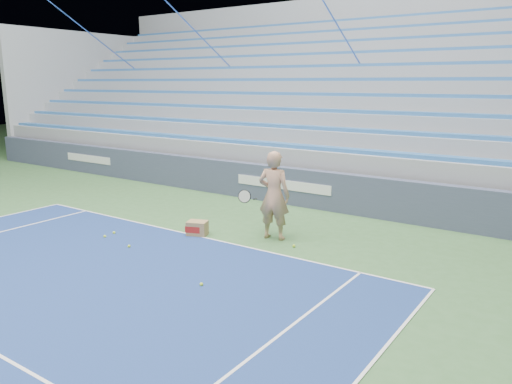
{
  "coord_description": "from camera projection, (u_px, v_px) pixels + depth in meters",
  "views": [
    {
      "loc": [
        7.54,
        3.4,
        3.56
      ],
      "look_at": [
        1.36,
        12.38,
        1.15
      ],
      "focal_mm": 35.0,
      "sensor_mm": 36.0,
      "label": 1
    }
  ],
  "objects": [
    {
      "name": "tennis_ball_4",
      "position": [
        201.0,
        284.0,
        8.88
      ],
      "size": [
        0.07,
        0.07,
        0.07
      ],
      "primitive_type": "sphere",
      "color": "#C5EC30",
      "rests_on": "ground"
    },
    {
      "name": "tennis_player",
      "position": [
        274.0,
        195.0,
        11.38
      ],
      "size": [
        1.02,
        0.92,
        2.06
      ],
      "color": "tan",
      "rests_on": "ground"
    },
    {
      "name": "tennis_ball_3",
      "position": [
        114.0,
        233.0,
        11.93
      ],
      "size": [
        0.07,
        0.07,
        0.07
      ],
      "primitive_type": "sphere",
      "color": "#C5EC30",
      "rests_on": "ground"
    },
    {
      "name": "tennis_ball_0",
      "position": [
        129.0,
        246.0,
        10.95
      ],
      "size": [
        0.07,
        0.07,
        0.07
      ],
      "primitive_type": "sphere",
      "color": "#C5EC30",
      "rests_on": "ground"
    },
    {
      "name": "tennis_ball_1",
      "position": [
        294.0,
        246.0,
        10.96
      ],
      "size": [
        0.07,
        0.07,
        0.07
      ],
      "primitive_type": "sphere",
      "color": "#C5EC30",
      "rests_on": "ground"
    },
    {
      "name": "sponsor_barrier",
      "position": [
        285.0,
        185.0,
        14.86
      ],
      "size": [
        30.0,
        0.32,
        1.1
      ],
      "color": "#3C445C",
      "rests_on": "ground"
    },
    {
      "name": "ball_box",
      "position": [
        197.0,
        228.0,
        11.81
      ],
      "size": [
        0.55,
        0.49,
        0.34
      ],
      "color": "#987849",
      "rests_on": "ground"
    },
    {
      "name": "bleachers",
      "position": [
        363.0,
        114.0,
        19.08
      ],
      "size": [
        31.0,
        9.15,
        7.3
      ],
      "color": "gray",
      "rests_on": "ground"
    },
    {
      "name": "tennis_ball_2",
      "position": [
        105.0,
        236.0,
        11.64
      ],
      "size": [
        0.07,
        0.07,
        0.07
      ],
      "primitive_type": "sphere",
      "color": "#C5EC30",
      "rests_on": "ground"
    }
  ]
}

